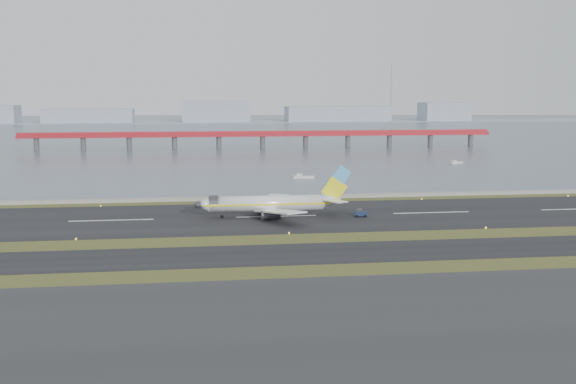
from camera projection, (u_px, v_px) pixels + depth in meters
name	position (u px, v px, depth m)	size (l,w,h in m)	color
ground	(294.00, 241.00, 149.44)	(1000.00, 1000.00, 0.00)	#304217
apron_strip	(356.00, 325.00, 95.49)	(1000.00, 50.00, 0.10)	#29292B
taxiway_strip	(304.00, 254.00, 137.66)	(1000.00, 18.00, 0.10)	black
runway_strip	(276.00, 217.00, 178.85)	(1000.00, 45.00, 0.10)	black
seawall	(263.00, 198.00, 208.22)	(1000.00, 2.50, 1.00)	#979792
bay_water	(212.00, 130.00, 600.61)	(1400.00, 800.00, 1.30)	#495968
red_pier	(263.00, 135.00, 396.43)	(260.00, 5.00, 10.20)	maroon
far_shoreline	(219.00, 116.00, 758.61)	(1400.00, 80.00, 60.50)	#97A1B2
airliner	(273.00, 203.00, 177.74)	(38.52, 32.89, 12.80)	white
pushback_tug	(360.00, 213.00, 178.27)	(3.40, 2.35, 2.00)	#16233E
workboat_near	(303.00, 177.00, 258.80)	(7.68, 3.31, 1.81)	silver
workboat_far	(456.00, 162.00, 312.85)	(6.64, 4.23, 1.54)	silver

